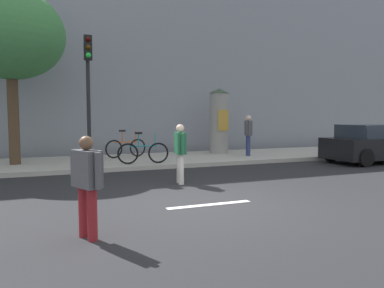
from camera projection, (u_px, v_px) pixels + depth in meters
ground_plane at (210, 205)px, 7.18m from camera, size 80.00×80.00×0.00m
sidewalk_curb at (135, 161)px, 13.67m from camera, size 36.00×4.00×0.15m
lane_markings at (210, 205)px, 7.18m from camera, size 25.80×0.16×0.01m
building_backdrop at (112, 57)px, 17.96m from camera, size 36.00×5.00×9.48m
traffic_light at (88, 79)px, 11.16m from camera, size 0.24×0.45×4.12m
poster_column at (219, 121)px, 15.78m from camera, size 0.91×0.91×2.85m
street_tree at (10, 35)px, 11.80m from camera, size 3.50×3.50×5.83m
pedestrian_tallest at (180, 149)px, 9.39m from camera, size 0.29×0.65×1.57m
pedestrian_in_light_jacket at (87, 179)px, 5.12m from camera, size 0.43×0.62×1.50m
pedestrian_in_dark_shirt at (248, 132)px, 14.74m from camera, size 0.38×0.62×1.67m
bicycle_leaning at (126, 148)px, 14.18m from camera, size 1.71×0.57×1.09m
bicycle_upright at (143, 152)px, 12.26m from camera, size 1.77×0.21×1.09m
parked_car_silver at (375, 144)px, 13.81m from camera, size 4.08×1.90×1.46m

